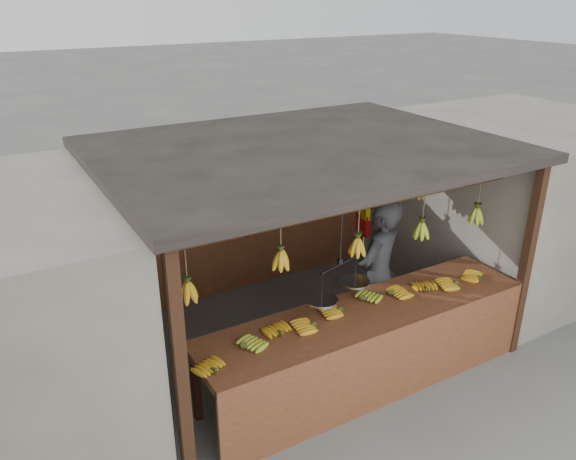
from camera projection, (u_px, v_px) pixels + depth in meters
ground at (300, 335)px, 6.91m from camera, size 80.00×80.00×0.00m
stall at (287, 175)px, 6.40m from camera, size 4.30×3.30×2.40m
neighbor_right at (513, 198)px, 8.12m from camera, size 3.00×3.00×2.30m
counter at (373, 332)px, 5.70m from camera, size 3.72×0.84×0.96m
hanging_bananas at (302, 213)px, 6.28m from camera, size 3.64×2.21×0.38m
balance_scale at (339, 287)px, 5.57m from camera, size 0.80×0.44×0.86m
vendor at (378, 275)px, 6.40m from camera, size 0.79×0.67×1.84m
bag_bundles at (364, 198)px, 8.48m from camera, size 0.08×0.26×1.17m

